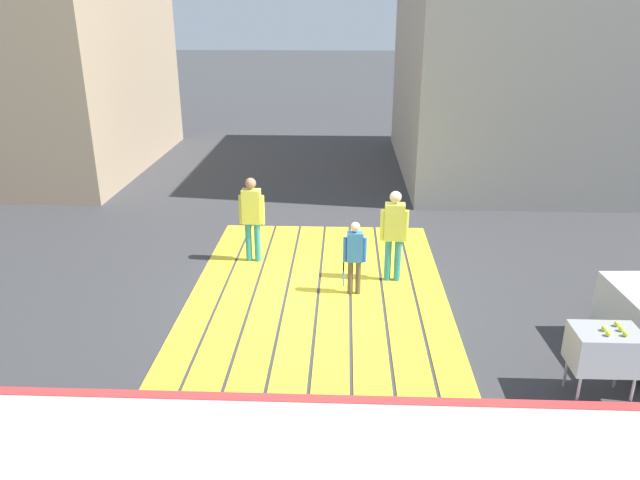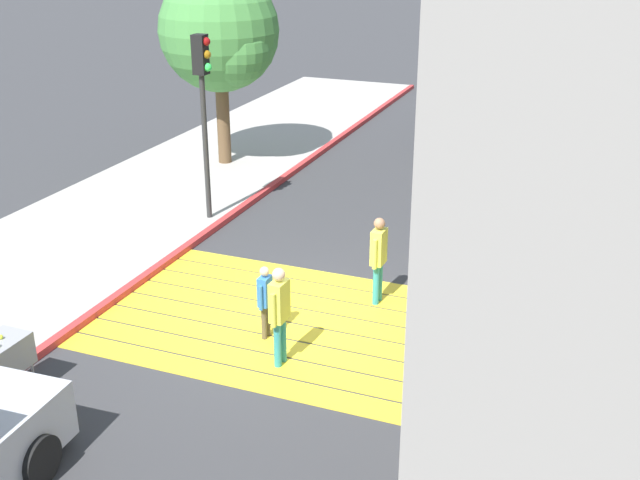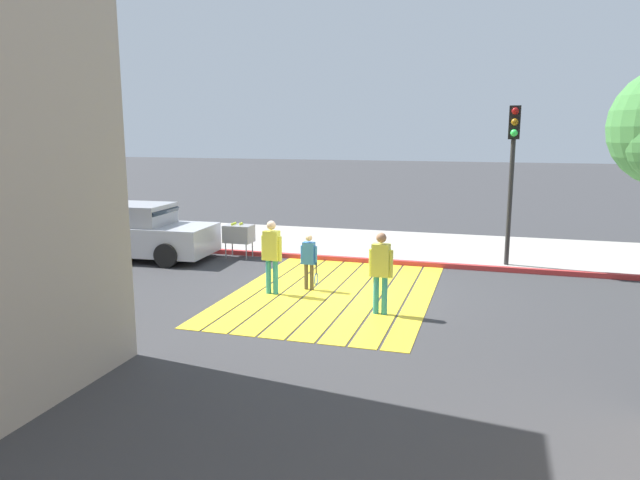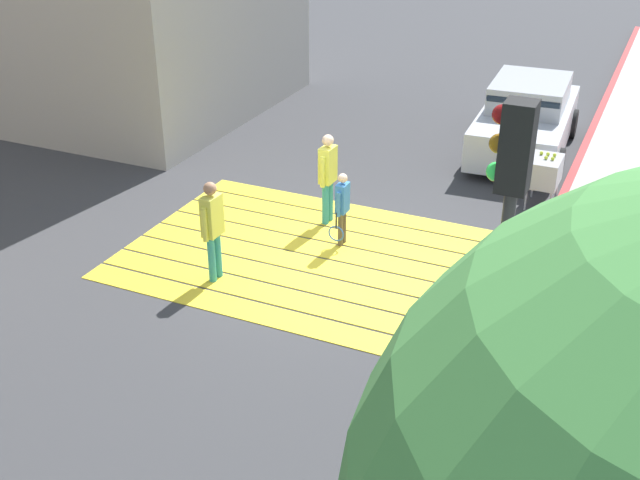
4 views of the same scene
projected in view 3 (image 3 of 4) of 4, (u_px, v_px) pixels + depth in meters
name	position (u px, v px, depth m)	size (l,w,h in m)	color
ground_plane	(333.00, 293.00, 13.28)	(120.00, 120.00, 0.00)	#38383A
crosswalk_stripes	(333.00, 293.00, 13.28)	(6.40, 4.35, 0.01)	yellow
sidewalk_west	(380.00, 245.00, 18.55)	(4.80, 40.00, 0.12)	#ADA8A0
curb_painted	(364.00, 260.00, 16.34)	(0.16, 40.00, 0.13)	#BC3333
car_parked_near_curb	(138.00, 233.00, 16.81)	(2.14, 4.38, 1.57)	silver
traffic_light_corner	(513.00, 154.00, 15.05)	(0.39, 0.28, 4.24)	#2D2D2D
tennis_ball_cart	(239.00, 234.00, 16.90)	(0.56, 0.80, 1.02)	#99999E
pedestrian_adult_lead	(381.00, 267.00, 11.57)	(0.23, 0.49, 1.66)	teal
pedestrian_adult_trailing	(272.00, 252.00, 13.03)	(0.23, 0.49, 1.67)	teal
pedestrian_child_with_racket	(309.00, 259.00, 13.42)	(0.28, 0.40, 1.30)	brown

